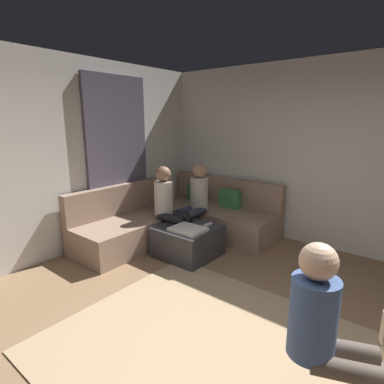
{
  "coord_description": "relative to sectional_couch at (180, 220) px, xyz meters",
  "views": [
    {
      "loc": [
        1.06,
        -1.71,
        1.86
      ],
      "look_at": [
        -1.63,
        1.63,
        0.85
      ],
      "focal_mm": 28.95,
      "sensor_mm": 36.0,
      "label": 1
    }
  ],
  "objects": [
    {
      "name": "ground_plane",
      "position": [
        2.08,
        -1.88,
        -0.33
      ],
      "size": [
        6.0,
        6.0,
        0.1
      ],
      "primitive_type": "cube",
      "color": "#8C6B4C"
    },
    {
      "name": "wall_back",
      "position": [
        2.08,
        1.06,
        1.07
      ],
      "size": [
        6.0,
        0.12,
        2.7
      ],
      "primitive_type": "cube",
      "color": "silver",
      "rests_on": "ground_plane"
    },
    {
      "name": "wall_left",
      "position": [
        -0.86,
        -1.88,
        1.07
      ],
      "size": [
        0.12,
        6.0,
        2.7
      ],
      "primitive_type": "cube",
      "color": "silver",
      "rests_on": "ground_plane"
    },
    {
      "name": "curtain_panel",
      "position": [
        -0.76,
        -0.58,
        0.97
      ],
      "size": [
        0.06,
        1.1,
        2.5
      ],
      "primitive_type": "cube",
      "color": "#595166",
      "rests_on": "ground_plane"
    },
    {
      "name": "area_rug",
      "position": [
        1.88,
        -1.78,
        -0.27
      ],
      "size": [
        2.6,
        2.2,
        0.01
      ],
      "primitive_type": "cube",
      "color": "tan",
      "rests_on": "ground_plane"
    },
    {
      "name": "sectional_couch",
      "position": [
        0.0,
        0.0,
        0.0
      ],
      "size": [
        2.1,
        2.55,
        0.87
      ],
      "color": "#9E7F6B",
      "rests_on": "ground_plane"
    },
    {
      "name": "ottoman",
      "position": [
        0.57,
        -0.49,
        -0.07
      ],
      "size": [
        0.76,
        0.76,
        0.42
      ],
      "primitive_type": "cube",
      "color": "#333338",
      "rests_on": "ground_plane"
    },
    {
      "name": "folded_blanket",
      "position": [
        0.67,
        -0.61,
        0.16
      ],
      "size": [
        0.44,
        0.36,
        0.04
      ],
      "primitive_type": "cube",
      "color": "white",
      "rests_on": "ottoman"
    },
    {
      "name": "coffee_mug",
      "position": [
        0.35,
        -0.31,
        0.19
      ],
      "size": [
        0.08,
        0.08,
        0.1
      ],
      "primitive_type": "cylinder",
      "color": "#334C72",
      "rests_on": "ottoman"
    },
    {
      "name": "game_remote",
      "position": [
        0.75,
        -0.27,
        0.15
      ],
      "size": [
        0.05,
        0.15,
        0.02
      ],
      "primitive_type": "cube",
      "color": "white",
      "rests_on": "ottoman"
    },
    {
      "name": "person_on_couch_back",
      "position": [
        0.27,
        0.06,
        0.38
      ],
      "size": [
        0.3,
        0.6,
        1.2
      ],
      "rotation": [
        0.0,
        0.0,
        3.14
      ],
      "color": "#2D3347",
      "rests_on": "ground_plane"
    },
    {
      "name": "person_on_couch_side",
      "position": [
        0.15,
        -0.41,
        0.38
      ],
      "size": [
        0.6,
        0.3,
        1.2
      ],
      "rotation": [
        0.0,
        0.0,
        -1.57
      ],
      "color": "black",
      "rests_on": "ground_plane"
    },
    {
      "name": "person_on_armchair",
      "position": [
        2.77,
        -1.84,
        0.36
      ],
      "size": [
        0.6,
        0.43,
        1.18
      ],
      "rotation": [
        0.0,
        0.0,
        5.09
      ],
      "color": "brown",
      "rests_on": "ground_plane"
    }
  ]
}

